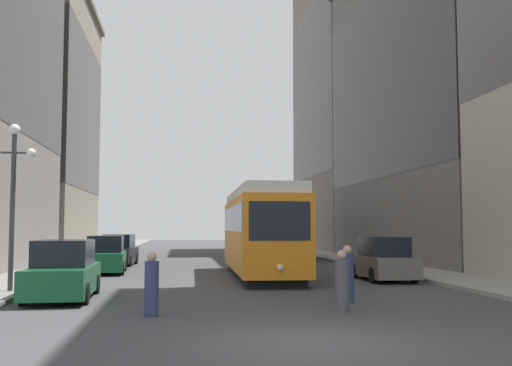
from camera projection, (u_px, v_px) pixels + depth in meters
The scene contains 15 objects.
ground_plane at pixel (309, 343), 11.59m from camera, with size 200.00×200.00×0.00m, color #424244.
sidewalk_left at pixel (102, 254), 50.07m from camera, with size 3.03×120.00×0.15m, color gray.
sidewalk_right at pixel (311, 253), 52.28m from camera, with size 3.03×120.00×0.15m, color gray.
streetcar at pixel (261, 230), 27.46m from camera, with size 2.87×12.35×3.89m.
transit_bus at pixel (280, 231), 44.09m from camera, with size 2.78×11.88×3.45m.
parked_car_left_near at pixel (63, 272), 18.75m from camera, with size 2.00×4.83×1.82m.
parked_car_left_mid at pixel (119, 251), 35.76m from camera, with size 2.09×4.59×1.82m.
parked_car_right_far at pixel (383, 260), 25.49m from camera, with size 1.92×4.35×1.82m.
parked_car_left_far at pixel (106, 256), 29.59m from camera, with size 2.06×4.90×1.82m.
pedestrian_crossing_near at pixel (152, 286), 15.14m from camera, with size 0.36×0.36×1.59m.
pedestrian_crossing_far at pixel (342, 283), 15.98m from camera, with size 0.36×0.36×1.60m.
pedestrian_on_sidewalk at pixel (348, 276), 17.85m from camera, with size 0.38×0.38×1.68m.
lamp_post_left_near at pixel (13, 181), 19.96m from camera, with size 1.41×0.36×5.48m.
building_right_midblock at pixel (486, 91), 40.86m from camera, with size 15.77×23.56×22.22m.
building_right_far at pixel (359, 100), 61.18m from camera, with size 10.75×18.41×29.32m.
Camera 1 is at (-2.48, -11.57, 2.19)m, focal length 42.57 mm.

